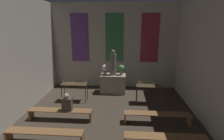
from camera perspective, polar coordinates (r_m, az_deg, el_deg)
The scene contains 12 objects.
wall_back at distance 9.95m, azimuth 0.76°, elevation 7.85°, with size 7.21×0.16×4.73m.
altar at distance 9.38m, azimuth 0.35°, elevation -4.46°, with size 1.33×0.74×0.99m.
statue at distance 9.07m, azimuth 0.36°, elevation 2.18°, with size 0.32×0.32×1.33m.
flower_vase_left at distance 9.17m, azimuth -2.32°, elevation 0.53°, with size 0.33×0.33×0.54m.
flower_vase_right at distance 9.12m, azimuth 3.06°, elevation 0.44°, with size 0.33×0.33×0.54m.
candle_rack_left at distance 8.46m, azimuth -12.19°, elevation -5.20°, with size 1.20×0.46×1.07m.
candle_rack_right at distance 8.21m, azimuth 12.07°, elevation -5.79°, with size 1.20×0.46×1.07m.
pew_third_left at distance 6.06m, azimuth -21.14°, elevation -18.85°, with size 2.40×0.36×0.42m.
pew_third_right at distance 5.70m, azimuth 17.02°, elevation -20.80°, with size 2.40×0.36×0.42m.
pew_back_left at distance 7.13m, azimuth -16.47°, elevation -13.08°, with size 2.40×0.36×0.42m.
pew_back_right at distance 6.83m, azimuth 14.50°, elevation -14.24°, with size 2.40×0.36×0.42m.
person_seated at distance 6.87m, azimuth -14.46°, elevation -10.39°, with size 0.36×0.24×0.68m.
Camera 1 is at (0.58, -0.58, 3.57)m, focal length 28.00 mm.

